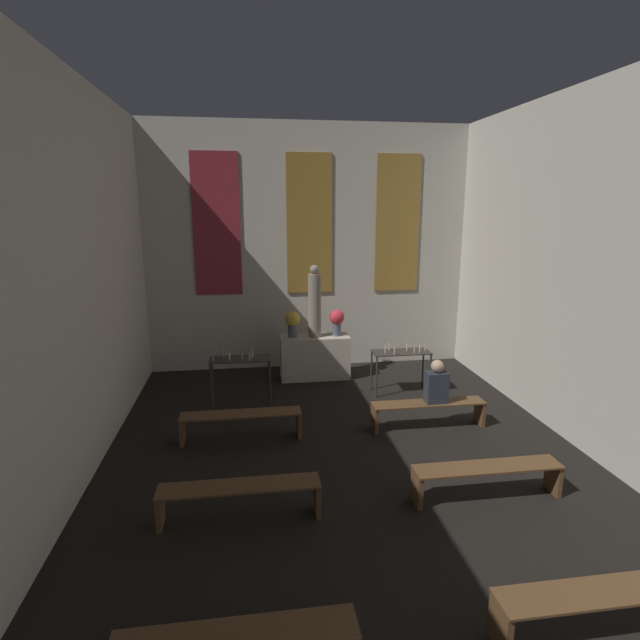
# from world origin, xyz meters

# --- Properties ---
(wall_back) EXTENTS (7.51, 0.16, 5.50)m
(wall_back) POSITION_xyz_m (0.00, 11.74, 2.78)
(wall_back) COLOR beige
(wall_back) RESTS_ON ground_plane
(wall_left) EXTENTS (0.12, 11.92, 5.50)m
(wall_left) POSITION_xyz_m (-3.70, 5.84, 2.75)
(wall_left) COLOR beige
(wall_left) RESTS_ON ground_plane
(altar) EXTENTS (1.49, 0.59, 0.94)m
(altar) POSITION_xyz_m (0.00, 10.79, 0.47)
(altar) COLOR #BCB29E
(altar) RESTS_ON ground_plane
(statue) EXTENTS (0.28, 0.28, 1.55)m
(statue) POSITION_xyz_m (0.00, 10.79, 1.67)
(statue) COLOR gray
(statue) RESTS_ON altar
(flower_vase_left) EXTENTS (0.32, 0.32, 0.57)m
(flower_vase_left) POSITION_xyz_m (-0.49, 10.79, 1.29)
(flower_vase_left) COLOR #4C5666
(flower_vase_left) RESTS_ON altar
(flower_vase_right) EXTENTS (0.32, 0.32, 0.57)m
(flower_vase_right) POSITION_xyz_m (0.49, 10.79, 1.29)
(flower_vase_right) COLOR #4C5666
(flower_vase_right) RESTS_ON altar
(candle_rack_left) EXTENTS (1.16, 0.48, 1.04)m
(candle_rack_left) POSITION_xyz_m (-1.59, 9.65, 0.74)
(candle_rack_left) COLOR #332D28
(candle_rack_left) RESTS_ON ground_plane
(candle_rack_right) EXTENTS (1.16, 0.48, 1.04)m
(candle_rack_right) POSITION_xyz_m (1.59, 9.65, 0.74)
(candle_rack_right) COLOR #332D28
(candle_rack_right) RESTS_ON ground_plane
(pew_second_right) EXTENTS (1.93, 0.36, 0.45)m
(pew_second_right) POSITION_xyz_m (1.57, 3.70, 0.33)
(pew_second_right) COLOR brown
(pew_second_right) RESTS_ON ground_plane
(pew_third_left) EXTENTS (1.93, 0.36, 0.45)m
(pew_third_left) POSITION_xyz_m (-1.57, 5.84, 0.33)
(pew_third_left) COLOR brown
(pew_third_left) RESTS_ON ground_plane
(pew_third_right) EXTENTS (1.93, 0.36, 0.45)m
(pew_third_right) POSITION_xyz_m (1.57, 5.84, 0.33)
(pew_third_right) COLOR brown
(pew_third_right) RESTS_ON ground_plane
(pew_back_left) EXTENTS (1.93, 0.36, 0.45)m
(pew_back_left) POSITION_xyz_m (-1.57, 7.99, 0.33)
(pew_back_left) COLOR brown
(pew_back_left) RESTS_ON ground_plane
(pew_back_right) EXTENTS (1.93, 0.36, 0.45)m
(pew_back_right) POSITION_xyz_m (1.57, 7.99, 0.33)
(pew_back_right) COLOR brown
(pew_back_right) RESTS_ON ground_plane
(person_seated) EXTENTS (0.36, 0.24, 0.75)m
(person_seated) POSITION_xyz_m (1.69, 7.99, 0.79)
(person_seated) COLOR #282D38
(person_seated) RESTS_ON pew_back_right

